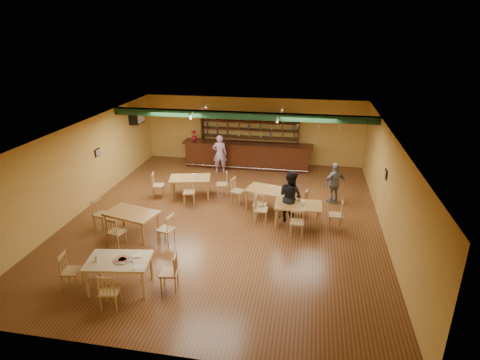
% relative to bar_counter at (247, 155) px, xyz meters
% --- Properties ---
extents(floor, '(12.00, 12.00, 0.00)m').
position_rel_bar_counter_xyz_m(floor, '(0.13, -5.15, -0.56)').
color(floor, '#592D19').
rests_on(floor, ground).
extents(ceiling_beam, '(10.00, 0.30, 0.25)m').
position_rel_bar_counter_xyz_m(ceiling_beam, '(0.13, -2.35, 2.31)').
color(ceiling_beam, black).
rests_on(ceiling_beam, ceiling).
extents(track_rail_left, '(0.05, 2.50, 0.05)m').
position_rel_bar_counter_xyz_m(track_rail_left, '(-1.67, -1.75, 2.38)').
color(track_rail_left, silver).
rests_on(track_rail_left, ceiling).
extents(track_rail_right, '(0.05, 2.50, 0.05)m').
position_rel_bar_counter_xyz_m(track_rail_right, '(1.53, -1.75, 2.38)').
color(track_rail_right, silver).
rests_on(track_rail_right, ceiling).
extents(ac_unit, '(0.34, 0.70, 0.48)m').
position_rel_bar_counter_xyz_m(ac_unit, '(-4.67, -0.95, 1.79)').
color(ac_unit, silver).
rests_on(ac_unit, wall_left).
extents(picture_left, '(0.04, 0.34, 0.28)m').
position_rel_bar_counter_xyz_m(picture_left, '(-4.84, -4.15, 1.14)').
color(picture_left, black).
rests_on(picture_left, wall_left).
extents(picture_right, '(0.04, 0.34, 0.28)m').
position_rel_bar_counter_xyz_m(picture_right, '(5.10, -4.65, 1.14)').
color(picture_right, black).
rests_on(picture_right, wall_right).
extents(bar_counter, '(5.79, 0.85, 1.13)m').
position_rel_bar_counter_xyz_m(bar_counter, '(0.00, 0.00, 0.00)').
color(bar_counter, black).
rests_on(bar_counter, ground).
extents(back_bar_hutch, '(4.48, 0.40, 2.28)m').
position_rel_bar_counter_xyz_m(back_bar_hutch, '(0.00, 0.63, 0.57)').
color(back_bar_hutch, black).
rests_on(back_bar_hutch, ground).
extents(poinsettia, '(0.32, 0.32, 0.45)m').
position_rel_bar_counter_xyz_m(poinsettia, '(-2.45, 0.00, 0.79)').
color(poinsettia, '#B31024').
rests_on(poinsettia, bar_counter).
extents(dining_table_a, '(1.65, 1.20, 0.74)m').
position_rel_bar_counter_xyz_m(dining_table_a, '(-1.56, -3.61, -0.19)').
color(dining_table_a, olive).
rests_on(dining_table_a, ground).
extents(dining_table_b, '(1.65, 1.24, 0.74)m').
position_rel_bar_counter_xyz_m(dining_table_b, '(1.42, -4.19, -0.20)').
color(dining_table_b, olive).
rests_on(dining_table_b, ground).
extents(dining_table_c, '(1.69, 1.25, 0.76)m').
position_rel_bar_counter_xyz_m(dining_table_c, '(-2.42, -6.78, -0.19)').
color(dining_table_c, olive).
rests_on(dining_table_c, ground).
extents(dining_table_d, '(1.47, 0.89, 0.73)m').
position_rel_bar_counter_xyz_m(dining_table_d, '(2.49, -5.24, -0.20)').
color(dining_table_d, olive).
rests_on(dining_table_d, ground).
extents(near_table, '(1.61, 1.16, 0.79)m').
position_rel_bar_counter_xyz_m(near_table, '(-1.59, -9.32, -0.17)').
color(near_table, beige).
rests_on(near_table, ground).
extents(pizza_tray, '(0.44, 0.44, 0.01)m').
position_rel_bar_counter_xyz_m(pizza_tray, '(-1.48, -9.32, 0.23)').
color(pizza_tray, silver).
rests_on(pizza_tray, near_table).
extents(parmesan_shaker, '(0.08, 0.08, 0.11)m').
position_rel_bar_counter_xyz_m(parmesan_shaker, '(-2.06, -9.47, 0.28)').
color(parmesan_shaker, '#EAE5C6').
rests_on(parmesan_shaker, near_table).
extents(napkin_stack, '(0.24, 0.21, 0.03)m').
position_rel_bar_counter_xyz_m(napkin_stack, '(-1.22, -9.10, 0.24)').
color(napkin_stack, white).
rests_on(napkin_stack, near_table).
extents(pizza_server, '(0.30, 0.27, 0.00)m').
position_rel_bar_counter_xyz_m(pizza_server, '(-1.32, -9.26, 0.24)').
color(pizza_server, silver).
rests_on(pizza_server, pizza_tray).
extents(side_plate, '(0.25, 0.25, 0.01)m').
position_rel_bar_counter_xyz_m(side_plate, '(-1.01, -9.53, 0.23)').
color(side_plate, white).
rests_on(side_plate, near_table).
extents(patron_bar, '(0.67, 0.51, 1.67)m').
position_rel_bar_counter_xyz_m(patron_bar, '(-1.07, -0.83, 0.27)').
color(patron_bar, '#A354B7').
rests_on(patron_bar, ground).
extents(patron_right_a, '(1.07, 1.05, 1.75)m').
position_rel_bar_counter_xyz_m(patron_right_a, '(2.22, -4.99, 0.31)').
color(patron_right_a, black).
rests_on(patron_right_a, ground).
extents(patron_right_b, '(0.94, 0.78, 1.50)m').
position_rel_bar_counter_xyz_m(patron_right_b, '(3.69, -3.24, 0.19)').
color(patron_right_b, slate).
rests_on(patron_right_b, ground).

